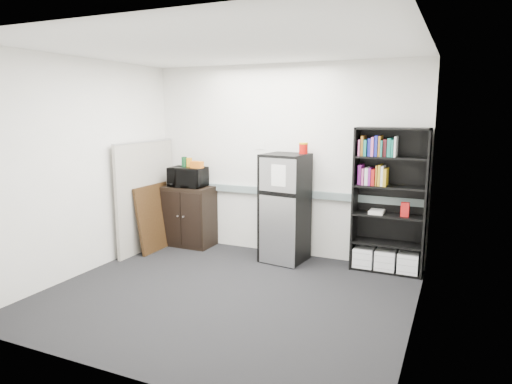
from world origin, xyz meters
TOP-DOWN VIEW (x-y plane):
  - floor at (0.00, 0.00)m, footprint 4.00×4.00m
  - wall_back at (0.00, 1.75)m, footprint 4.00×0.02m
  - wall_right at (2.00, 0.00)m, footprint 0.02×3.50m
  - wall_left at (-2.00, 0.00)m, footprint 0.02×3.50m
  - ceiling at (0.00, 0.00)m, footprint 4.00×3.50m
  - electrical_raceway at (0.00, 1.72)m, footprint 3.92×0.05m
  - wall_note at (-0.35, 1.74)m, footprint 0.14×0.00m
  - bookshelf at (1.53, 1.57)m, footprint 0.90×0.34m
  - cubicle_partition at (-1.90, 1.08)m, footprint 0.06×1.30m
  - cabinet at (-1.42, 1.50)m, footprint 0.73×0.49m
  - microwave at (-1.42, 1.48)m, footprint 0.56×0.40m
  - snack_box_a at (-1.50, 1.52)m, footprint 0.08×0.06m
  - snack_box_b at (-1.50, 1.52)m, footprint 0.08×0.07m
  - snack_box_c at (-1.41, 1.52)m, footprint 0.08×0.06m
  - snack_bag at (-1.25, 1.47)m, footprint 0.19×0.11m
  - refrigerator at (0.17, 1.42)m, footprint 0.62×0.65m
  - coffee_can at (0.38, 1.55)m, footprint 0.12×0.12m
  - framed_poster at (-1.77, 1.10)m, footprint 0.18×0.76m

SIDE VIEW (x-z plane):
  - floor at x=0.00m, z-range 0.00..0.00m
  - cabinet at x=-1.42m, z-range 0.00..0.92m
  - framed_poster at x=-1.77m, z-range 0.00..0.98m
  - refrigerator at x=0.17m, z-range 0.00..1.48m
  - cubicle_partition at x=-1.90m, z-range 0.00..1.62m
  - electrical_raceway at x=0.00m, z-range 0.85..0.95m
  - bookshelf at x=1.53m, z-range -0.01..1.84m
  - microwave at x=-1.42m, z-range 0.92..1.21m
  - snack_bag at x=-1.25m, z-range 1.21..1.31m
  - snack_box_c at x=-1.41m, z-range 1.21..1.35m
  - snack_box_a at x=-1.50m, z-range 1.21..1.36m
  - snack_box_b at x=-1.50m, z-range 1.21..1.36m
  - wall_back at x=0.00m, z-range 0.00..2.70m
  - wall_right at x=2.00m, z-range 0.00..2.70m
  - wall_left at x=-2.00m, z-range 0.00..2.70m
  - wall_note at x=-0.35m, z-range 1.50..1.60m
  - coffee_can at x=0.38m, z-range 1.48..1.65m
  - ceiling at x=0.00m, z-range 2.69..2.71m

